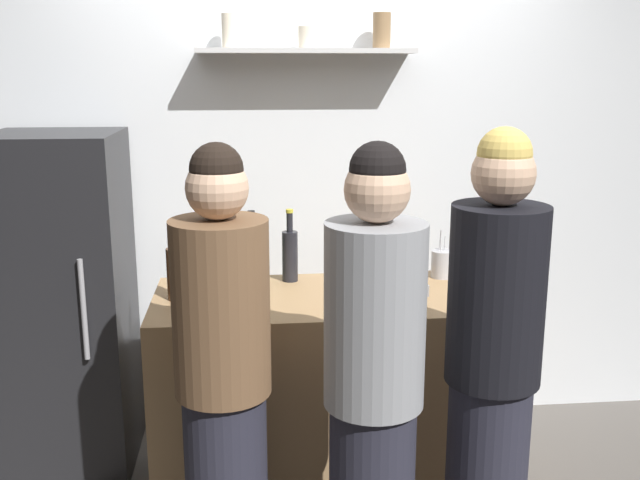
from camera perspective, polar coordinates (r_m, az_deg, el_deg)
back_wall_assembly at (r=3.84m, az=-0.55°, el=4.38°), size 4.80×0.32×2.60m
refrigerator at (r=3.66m, az=-19.34°, el=-4.80°), size 0.58×0.66×1.62m
counter at (r=3.37m, az=0.00°, el=-11.90°), size 1.46×0.69×0.93m
baking_pan at (r=3.28m, az=5.18°, el=-3.51°), size 0.34×0.24×0.05m
utensil_holder at (r=3.51m, az=9.58°, el=-1.84°), size 0.11×0.11×0.23m
wine_bottle_amber_glass at (r=3.17m, az=-11.24°, el=-2.41°), size 0.08×0.08×0.34m
wine_bottle_green_glass at (r=3.41m, az=-5.36°, el=-1.16°), size 0.07×0.07×0.33m
wine_bottle_pale_glass at (r=3.20m, az=-5.81°, el=-2.20°), size 0.07×0.07×0.32m
wine_bottle_dark_glass at (r=3.39m, az=-2.37°, el=-1.09°), size 0.07×0.07×0.34m
water_bottle_plastic at (r=2.89m, az=-8.64°, el=-4.15°), size 0.09×0.09×0.25m
person_brown_jacket at (r=2.64m, az=-7.59°, el=-10.90°), size 0.34×0.34×1.67m
person_blonde at (r=2.72m, az=13.35°, el=-9.75°), size 0.34×0.34×1.71m
person_grey_hoodie at (r=2.52m, az=4.21°, el=-11.78°), size 0.34×0.34×1.68m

